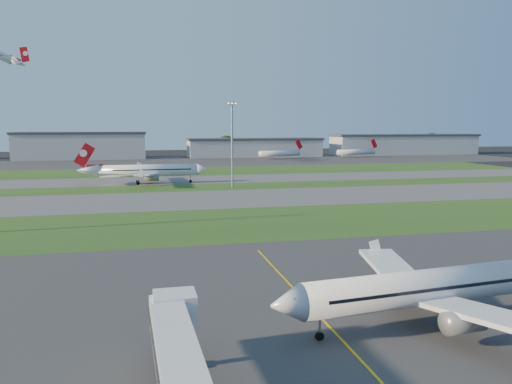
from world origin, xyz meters
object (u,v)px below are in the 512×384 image
object	(u,v)px
airliner_taxiing	(148,171)
mini_jet_far	(356,152)
light_mast_centre	(232,139)
airliner_parked	(432,287)
mini_jet_near	(280,153)

from	to	relation	value
airliner_taxiing	mini_jet_far	size ratio (longest dim) A/B	1.36
airliner_taxiing	light_mast_centre	distance (m)	31.24
airliner_parked	light_mast_centre	xyz separation A→B (m)	(0.20, 108.83, 11.21)
mini_jet_far	airliner_taxiing	bearing A→B (deg)	-150.37
mini_jet_near	light_mast_centre	size ratio (longest dim) A/B	1.08
mini_jet_near	light_mast_centre	world-z (taller)	light_mast_centre
mini_jet_near	mini_jet_far	bearing A→B (deg)	-11.53
mini_jet_far	airliner_parked	bearing A→B (deg)	-125.04
airliner_parked	mini_jet_far	size ratio (longest dim) A/B	1.16
airliner_parked	airliner_taxiing	world-z (taller)	airliner_taxiing
airliner_parked	mini_jet_far	xyz separation A→B (m)	(97.58, 234.82, -0.32)
airliner_parked	mini_jet_near	distance (m)	236.04
airliner_parked	mini_jet_far	bearing A→B (deg)	61.53
airliner_taxiing	light_mast_centre	world-z (taller)	light_mast_centre
airliner_parked	light_mast_centre	size ratio (longest dim) A/B	1.27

